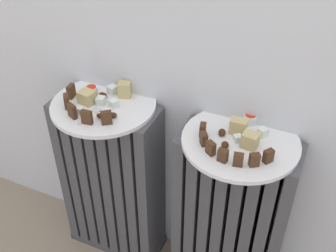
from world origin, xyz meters
TOP-DOWN VIEW (x-y plane):
  - radiator_left at (-0.21, 0.28)m, footprint 0.34×0.14m
  - radiator_right at (0.21, 0.28)m, footprint 0.34×0.14m
  - plate_left at (-0.21, 0.28)m, footprint 0.31×0.31m
  - plate_right at (0.21, 0.28)m, footprint 0.31×0.31m
  - dark_cake_slice_left_0 at (-0.31, 0.27)m, footprint 0.02×0.03m
  - dark_cake_slice_left_1 at (-0.29, 0.22)m, footprint 0.03×0.03m
  - dark_cake_slice_left_2 at (-0.25, 0.19)m, footprint 0.03×0.02m
  - dark_cake_slice_left_3 at (-0.20, 0.18)m, footprint 0.03×0.02m
  - dark_cake_slice_left_4 at (-0.15, 0.20)m, footprint 0.03×0.03m
  - marble_cake_slice_left_0 at (-0.25, 0.26)m, footprint 0.05×0.05m
  - marble_cake_slice_left_1 at (-0.17, 0.34)m, footprint 0.05×0.04m
  - turkish_delight_left_0 at (-0.24, 0.21)m, footprint 0.02×0.02m
  - turkish_delight_left_1 at (-0.21, 0.27)m, footprint 0.03×0.03m
  - turkish_delight_left_2 at (-0.17, 0.28)m, footprint 0.03×0.03m
  - turkish_delight_left_3 at (-0.21, 0.34)m, footprint 0.03×0.03m
  - medjool_date_left_0 at (-0.15, 0.23)m, footprint 0.03×0.03m
  - medjool_date_left_1 at (-0.22, 0.31)m, footprint 0.03×0.02m
  - medjool_date_left_2 at (-0.17, 0.21)m, footprint 0.03×0.02m
  - jam_bowl_left at (-0.26, 0.31)m, footprint 0.04×0.04m
  - dark_cake_slice_right_0 at (0.11, 0.26)m, footprint 0.02×0.03m
  - dark_cake_slice_right_1 at (0.12, 0.22)m, footprint 0.03×0.03m
  - dark_cake_slice_right_2 at (0.15, 0.20)m, footprint 0.03×0.03m
  - dark_cake_slice_right_3 at (0.19, 0.18)m, footprint 0.03×0.02m
  - dark_cake_slice_right_4 at (0.23, 0.18)m, footprint 0.03×0.02m
  - dark_cake_slice_right_5 at (0.26, 0.20)m, footprint 0.03×0.03m
  - dark_cake_slice_right_6 at (0.29, 0.22)m, footprint 0.03×0.03m
  - marble_cake_slice_right_0 at (0.19, 0.30)m, footprint 0.05×0.03m
  - marble_cake_slice_right_1 at (0.23, 0.26)m, footprint 0.04×0.04m
  - turkish_delight_right_0 at (0.20, 0.27)m, footprint 0.03×0.03m
  - turkish_delight_right_1 at (0.25, 0.32)m, footprint 0.03×0.03m
  - medjool_date_right_0 at (0.18, 0.23)m, footprint 0.03×0.03m
  - medjool_date_right_1 at (0.16, 0.28)m, footprint 0.03×0.03m
  - jam_bowl_right at (0.21, 0.36)m, footprint 0.04×0.04m
  - fork at (-0.21, 0.21)m, footprint 0.02×0.09m

SIDE VIEW (x-z plane):
  - radiator_left at x=-0.21m, z-range 0.00..0.62m
  - radiator_right at x=0.21m, z-range 0.00..0.62m
  - plate_left at x=-0.21m, z-range 0.62..0.63m
  - plate_right at x=0.21m, z-range 0.62..0.63m
  - fork at x=-0.21m, z-range 0.63..0.64m
  - medjool_date_right_1 at x=0.16m, z-range 0.63..0.65m
  - medjool_date_left_0 at x=-0.15m, z-range 0.63..0.65m
  - medjool_date_left_2 at x=-0.17m, z-range 0.63..0.65m
  - medjool_date_left_1 at x=-0.22m, z-range 0.63..0.65m
  - medjool_date_right_0 at x=0.18m, z-range 0.63..0.65m
  - turkish_delight_right_0 at x=0.20m, z-range 0.63..0.65m
  - turkish_delight_left_0 at x=-0.24m, z-range 0.63..0.65m
  - turkish_delight_right_1 at x=0.25m, z-range 0.63..0.66m
  - turkish_delight_left_2 at x=-0.17m, z-range 0.63..0.66m
  - turkish_delight_left_1 at x=-0.21m, z-range 0.63..0.66m
  - turkish_delight_left_3 at x=-0.21m, z-range 0.63..0.66m
  - jam_bowl_right at x=0.21m, z-range 0.64..0.66m
  - jam_bowl_left at x=-0.26m, z-range 0.64..0.66m
  - dark_cake_slice_right_0 at x=0.11m, z-range 0.63..0.67m
  - dark_cake_slice_right_1 at x=0.12m, z-range 0.63..0.67m
  - dark_cake_slice_right_2 at x=0.15m, z-range 0.63..0.67m
  - dark_cake_slice_right_3 at x=0.19m, z-range 0.63..0.67m
  - dark_cake_slice_right_4 at x=0.23m, z-range 0.63..0.67m
  - dark_cake_slice_right_5 at x=0.26m, z-range 0.63..0.67m
  - dark_cake_slice_right_6 at x=0.29m, z-range 0.63..0.67m
  - marble_cake_slice_left_0 at x=-0.25m, z-range 0.63..0.67m
  - dark_cake_slice_left_0 at x=-0.31m, z-range 0.63..0.68m
  - dark_cake_slice_left_1 at x=-0.29m, z-range 0.63..0.68m
  - dark_cake_slice_left_2 at x=-0.25m, z-range 0.63..0.68m
  - dark_cake_slice_left_3 at x=-0.20m, z-range 0.63..0.68m
  - dark_cake_slice_left_4 at x=-0.15m, z-range 0.63..0.68m
  - marble_cake_slice_right_1 at x=0.23m, z-range 0.63..0.68m
  - marble_cake_slice_right_0 at x=0.19m, z-range 0.63..0.68m
  - marble_cake_slice_left_1 at x=-0.17m, z-range 0.63..0.68m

